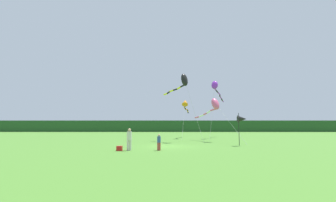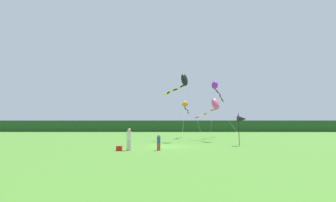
# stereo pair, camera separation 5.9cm
# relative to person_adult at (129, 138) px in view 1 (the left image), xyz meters

# --- Properties ---
(ground_plane) EXTENTS (120.00, 120.00, 0.00)m
(ground_plane) POSITION_rel_person_adult_xyz_m (3.16, 3.48, -1.01)
(ground_plane) COLOR #4C842D
(distant_treeline) EXTENTS (108.00, 3.30, 3.21)m
(distant_treeline) POSITION_rel_person_adult_xyz_m (3.16, 48.48, 0.59)
(distant_treeline) COLOR #234C23
(distant_treeline) RESTS_ON ground
(person_adult) EXTENTS (0.40, 0.40, 1.81)m
(person_adult) POSITION_rel_person_adult_xyz_m (0.00, 0.00, 0.00)
(person_adult) COLOR silver
(person_adult) RESTS_ON ground
(person_child) EXTENTS (0.30, 0.30, 1.35)m
(person_child) POSITION_rel_person_adult_xyz_m (2.46, 0.05, -0.26)
(person_child) COLOR #B23338
(person_child) RESTS_ON ground
(cooler_box) EXTENTS (0.44, 0.43, 0.39)m
(cooler_box) POSITION_rel_person_adult_xyz_m (-0.76, -0.20, -0.82)
(cooler_box) COLOR red
(cooler_box) RESTS_ON ground
(banner_flag_pole) EXTENTS (0.90, 0.70, 3.30)m
(banner_flag_pole) POSITION_rel_person_adult_xyz_m (10.77, 4.46, 1.66)
(banner_flag_pole) COLOR black
(banner_flag_pole) RESTS_ON ground
(kite_black) EXTENTS (4.80, 4.91, 8.62)m
(kite_black) POSITION_rel_person_adult_xyz_m (5.07, 9.66, 6.57)
(kite_black) COLOR #B2B2B2
(kite_black) RESTS_ON ground
(kite_orange) EXTENTS (1.75, 9.11, 6.24)m
(kite_orange) POSITION_rel_person_adult_xyz_m (5.84, 17.04, 4.38)
(kite_orange) COLOR #B2B2B2
(kite_orange) RESTS_ON ground
(kite_rainbow) EXTENTS (4.71, 7.89, 5.66)m
(kite_rainbow) POSITION_rel_person_adult_xyz_m (9.06, 10.18, 3.59)
(kite_rainbow) COLOR #B2B2B2
(kite_rainbow) RESTS_ON ground
(kite_purple) EXTENTS (4.46, 10.16, 9.02)m
(kite_purple) POSITION_rel_person_adult_xyz_m (10.74, 17.25, 6.95)
(kite_purple) COLOR #B2B2B2
(kite_purple) RESTS_ON ground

